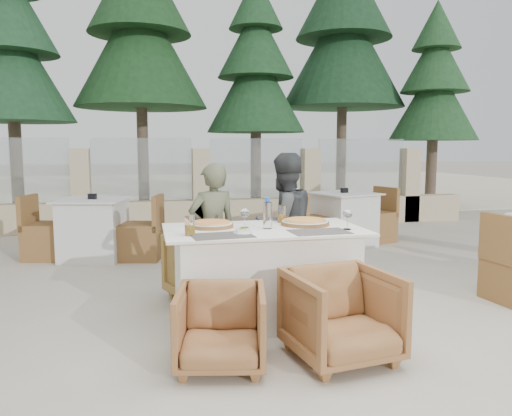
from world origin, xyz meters
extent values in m
plane|color=#BFB6A3|center=(0.00, 0.00, 0.00)|extent=(80.00, 80.00, 0.00)
cube|color=#FAF1CC|center=(0.00, 14.00, 0.01)|extent=(30.00, 16.00, 0.01)
cone|color=#204A29|center=(-3.50, 7.00, 2.75)|extent=(2.42, 2.42, 5.50)
cone|color=#1C431F|center=(-1.00, 7.50, 3.25)|extent=(2.86, 2.86, 6.50)
cone|color=#1E4724|center=(1.50, 7.20, 2.50)|extent=(2.20, 2.20, 5.00)
cone|color=#1A3E21|center=(3.80, 7.80, 3.40)|extent=(2.99, 2.99, 6.80)
cone|color=#234F28|center=(5.50, 6.50, 2.25)|extent=(1.98, 1.98, 4.50)
cube|color=#534D47|center=(-0.38, -0.30, 0.77)|extent=(0.48, 0.34, 0.00)
cube|color=#5B554E|center=(0.38, -0.29, 0.77)|extent=(0.46, 0.32, 0.00)
cylinder|color=#DE551E|center=(-0.41, 0.12, 0.79)|extent=(0.44, 0.44, 0.05)
cylinder|color=orange|center=(0.38, 0.07, 0.80)|extent=(0.47, 0.47, 0.05)
cylinder|color=#BADAF5|center=(0.03, -0.04, 0.90)|extent=(0.10, 0.10, 0.25)
cylinder|color=#BE8E1A|center=(-0.61, -0.23, 0.85)|extent=(0.10, 0.10, 0.15)
cylinder|color=orange|center=(0.22, 0.25, 0.84)|extent=(0.09, 0.09, 0.15)
imported|color=olive|center=(-0.37, 0.61, 0.32)|extent=(0.89, 0.90, 0.64)
imported|color=brown|center=(0.50, 0.68, 0.30)|extent=(0.77, 0.78, 0.60)
imported|color=#946036|center=(-0.47, -0.83, 0.27)|extent=(0.67, 0.68, 0.53)
imported|color=#966336|center=(0.33, -0.89, 0.31)|extent=(0.75, 0.77, 0.61)
imported|color=#54573F|center=(-0.34, 0.63, 0.64)|extent=(0.53, 0.42, 1.28)
imported|color=#373A3C|center=(0.33, 0.56, 0.69)|extent=(0.81, 0.72, 1.37)
camera|label=1|loc=(-0.91, -3.91, 1.43)|focal=35.00mm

